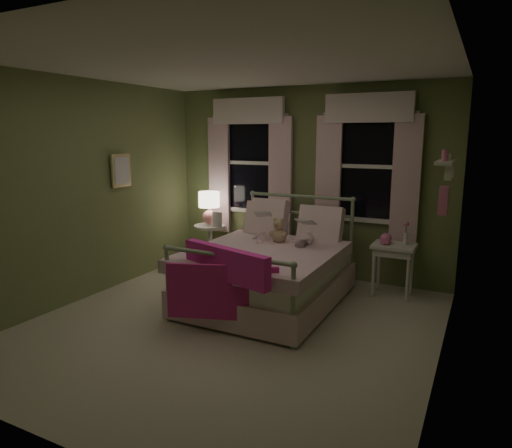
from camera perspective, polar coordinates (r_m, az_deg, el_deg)
The scene contains 18 objects.
room_shell at distance 4.49m, azimuth -3.38°, elevation 2.77°, with size 4.20×4.20×4.20m.
bed at distance 5.38m, azimuth 1.59°, elevation -5.91°, with size 1.58×2.04×1.18m.
pink_throw at distance 4.45m, azimuth -3.99°, elevation -6.43°, with size 1.08×0.48×0.71m.
child_left at distance 5.75m, azimuth 0.99°, elevation 0.93°, with size 0.27×0.18×0.73m, color #F7D1DD.
child_right at distance 5.54m, azimuth 6.21°, elevation 0.03°, with size 0.32×0.25×0.65m, color #F7D1DD.
book_left at distance 5.52m, azimuth -0.14°, elevation 0.79°, with size 0.20×0.27×0.03m, color beige.
book_right at distance 5.30m, azimuth 5.25°, elevation -0.15°, with size 0.20×0.27×0.02m, color beige.
teddy_bear at distance 5.52m, azimuth 2.88°, elevation -1.03°, with size 0.23×0.19×0.31m.
nightstand_left at distance 6.76m, azimuth -5.78°, elevation -2.06°, with size 0.46×0.46×0.65m.
table_lamp at distance 6.66m, azimuth -5.87°, elevation 2.44°, with size 0.30×0.30×0.47m.
book_nightstand at distance 6.59m, azimuth -5.47°, elevation -0.26°, with size 0.16×0.22×0.02m, color beige.
nightstand_right at distance 5.78m, azimuth 16.84°, elevation -3.40°, with size 0.50×0.40×0.64m.
pink_toy at distance 5.76m, azimuth 15.94°, elevation -1.79°, with size 0.14×0.18×0.14m.
bud_vase at distance 5.76m, azimuth 18.23°, elevation -1.10°, with size 0.06×0.06×0.28m.
window_left at distance 6.64m, azimuth -0.88°, elevation 8.26°, with size 1.34×0.13×1.96m.
window_right at distance 6.04m, azimuth 13.67°, elevation 7.67°, with size 1.34×0.13×1.96m.
wall_shelf at distance 4.57m, azimuth 22.55°, elevation 4.91°, with size 0.15×0.50×0.60m.
framed_picture at distance 6.12m, azimuth -16.50°, elevation 6.42°, with size 0.03×0.32×0.42m.
Camera 1 is at (2.25, -3.83, 1.95)m, focal length 32.00 mm.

